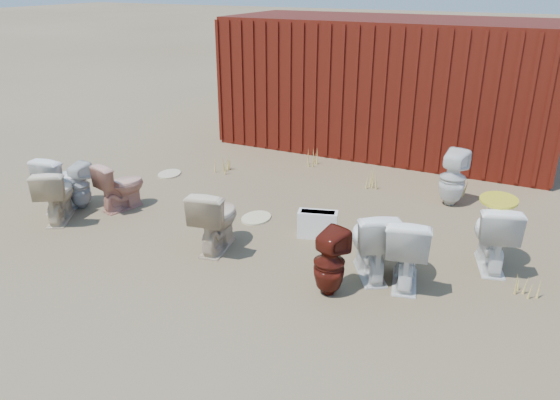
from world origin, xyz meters
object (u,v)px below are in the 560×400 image
at_px(toilet_back_beige_left, 56,194).
at_px(toilet_front_c, 407,249).
at_px(toilet_front_a, 65,181).
at_px(shipping_container, 389,85).
at_px(toilet_front_pink, 121,186).
at_px(toilet_back_a, 79,186).
at_px(toilet_back_beige_right, 216,218).
at_px(loose_tank, 318,224).
at_px(toilet_front_maroon, 329,263).
at_px(toilet_back_yellowlid, 493,234).
at_px(toilet_front_e, 371,241).
at_px(toilet_back_e, 453,178).

bearing_deg(toilet_back_beige_left, toilet_front_c, 154.49).
bearing_deg(toilet_front_a, toilet_back_beige_left, 116.15).
xyz_separation_m(shipping_container, toilet_front_pink, (-2.48, -4.69, -0.85)).
bearing_deg(toilet_back_a, shipping_container, -119.81).
height_order(toilet_back_beige_left, toilet_back_beige_right, toilet_back_beige_right).
bearing_deg(loose_tank, toilet_back_a, 173.98).
distance_m(toilet_front_a, loose_tank, 3.66).
height_order(shipping_container, toilet_front_maroon, shipping_container).
bearing_deg(toilet_back_a, toilet_back_yellowlid, -169.78).
relative_size(toilet_front_pink, toilet_back_beige_left, 0.92).
distance_m(toilet_front_pink, toilet_front_e, 3.75).
distance_m(toilet_front_pink, toilet_back_e, 4.74).
bearing_deg(toilet_front_a, toilet_back_yellowlid, -175.65).
xyz_separation_m(toilet_front_a, toilet_front_maroon, (4.20, -0.46, -0.04)).
height_order(toilet_back_yellowlid, toilet_back_e, toilet_back_e).
relative_size(toilet_front_pink, loose_tank, 1.39).
bearing_deg(toilet_back_a, toilet_back_e, -150.55).
height_order(toilet_front_a, toilet_front_maroon, toilet_front_a).
xyz_separation_m(shipping_container, loose_tank, (0.38, -4.30, -1.02)).
distance_m(toilet_back_beige_left, toilet_back_e, 5.52).
distance_m(toilet_front_c, toilet_back_beige_left, 4.66).
bearing_deg(toilet_back_beige_left, toilet_back_a, -114.78).
bearing_deg(toilet_front_maroon, shipping_container, -61.56).
relative_size(shipping_container, toilet_front_a, 7.43).
relative_size(shipping_container, toilet_front_maroon, 8.26).
xyz_separation_m(toilet_front_pink, toilet_back_beige_right, (1.88, -0.45, 0.05)).
height_order(toilet_front_e, toilet_back_a, toilet_front_e).
height_order(toilet_front_a, toilet_back_e, toilet_back_e).
distance_m(toilet_front_pink, toilet_back_beige_left, 0.86).
bearing_deg(toilet_front_c, toilet_back_a, -12.75).
height_order(toilet_front_e, toilet_back_yellowlid, toilet_front_e).
distance_m(toilet_back_beige_left, toilet_back_beige_right, 2.39).
height_order(shipping_container, toilet_back_yellowlid, shipping_container).
distance_m(toilet_front_maroon, toilet_back_beige_left, 3.99).
distance_m(toilet_front_pink, toilet_back_yellowlid, 4.96).
distance_m(toilet_front_c, toilet_back_beige_right, 2.27).
height_order(toilet_front_c, toilet_back_a, toilet_front_c).
relative_size(toilet_front_c, toilet_back_beige_left, 1.08).
bearing_deg(toilet_back_a, toilet_front_c, -177.94).
distance_m(shipping_container, toilet_back_e, 3.08).
relative_size(toilet_back_a, toilet_back_e, 0.81).
height_order(toilet_front_a, toilet_front_e, toilet_front_e).
height_order(toilet_front_e, toilet_back_beige_left, toilet_front_e).
bearing_deg(shipping_container, toilet_front_maroon, -79.57).
relative_size(toilet_back_a, loose_tank, 1.33).
bearing_deg(toilet_front_maroon, loose_tank, -44.17).
bearing_deg(toilet_front_a, toilet_back_a, -153.64).
bearing_deg(toilet_back_beige_right, toilet_front_c, 175.40).
distance_m(toilet_front_pink, toilet_back_a, 0.60).
height_order(toilet_back_a, toilet_back_yellowlid, toilet_back_yellowlid).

